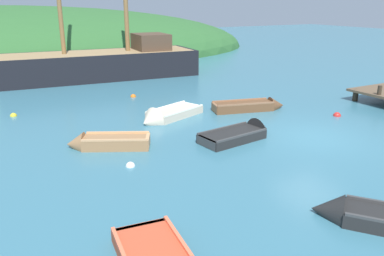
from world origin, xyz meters
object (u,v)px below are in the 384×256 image
at_px(buoy_white, 130,166).
at_px(rowboat_portside, 252,107).
at_px(rowboat_near_dock, 242,135).
at_px(buoy_red, 337,116).
at_px(sailing_ship, 104,68).
at_px(rowboat_outer_right, 166,116).
at_px(rowboat_far, 106,144).
at_px(buoy_yellow, 14,116).
at_px(buoy_orange, 133,97).

bearing_deg(buoy_white, rowboat_portside, 25.72).
distance_m(rowboat_near_dock, buoy_red, 5.61).
height_order(sailing_ship, buoy_white, sailing_ship).
bearing_deg(rowboat_outer_right, rowboat_near_dock, 90.47).
xyz_separation_m(rowboat_outer_right, buoy_red, (7.07, -3.33, -0.11)).
height_order(rowboat_far, buoy_yellow, rowboat_far).
bearing_deg(buoy_orange, rowboat_near_dock, -81.41).
height_order(rowboat_portside, rowboat_outer_right, rowboat_outer_right).
relative_size(rowboat_outer_right, buoy_red, 9.85).
bearing_deg(buoy_yellow, sailing_ship, 48.84).
bearing_deg(buoy_white, buoy_red, 5.00).
bearing_deg(rowboat_far, sailing_ship, -79.49).
bearing_deg(rowboat_portside, rowboat_outer_right, -173.83).
relative_size(rowboat_far, buoy_yellow, 10.23).
distance_m(sailing_ship, rowboat_outer_right, 11.17).
distance_m(rowboat_portside, buoy_white, 8.33).
relative_size(rowboat_near_dock, buoy_yellow, 11.04).
bearing_deg(rowboat_far, rowboat_outer_right, -120.38).
height_order(sailing_ship, buoy_red, sailing_ship).
bearing_deg(buoy_red, buoy_white, -175.00).
distance_m(rowboat_near_dock, buoy_orange, 8.54).
height_order(sailing_ship, rowboat_far, sailing_ship).
xyz_separation_m(buoy_red, buoy_yellow, (-13.02, 7.11, 0.00)).
distance_m(buoy_white, buoy_orange, 9.60).
height_order(rowboat_outer_right, buoy_yellow, rowboat_outer_right).
distance_m(rowboat_far, rowboat_near_dock, 5.14).
relative_size(rowboat_far, buoy_white, 10.11).
bearing_deg(rowboat_portside, sailing_ship, 122.21).
xyz_separation_m(rowboat_near_dock, buoy_yellow, (-7.43, 7.50, -0.11)).
xyz_separation_m(rowboat_near_dock, buoy_orange, (-1.28, 8.44, -0.11)).
xyz_separation_m(sailing_ship, rowboat_far, (-3.92, -13.36, -0.53)).
bearing_deg(rowboat_portside, buoy_white, -139.82).
distance_m(sailing_ship, buoy_orange, 6.46).
xyz_separation_m(rowboat_portside, buoy_orange, (-4.05, 5.35, -0.15)).
relative_size(sailing_ship, rowboat_near_dock, 4.82).
bearing_deg(buoy_orange, rowboat_portside, -52.86).
bearing_deg(rowboat_far, rowboat_near_dock, -170.20).
relative_size(sailing_ship, buoy_orange, 50.92).
relative_size(rowboat_outer_right, buoy_white, 11.61).
relative_size(rowboat_far, rowboat_outer_right, 0.87).
distance_m(rowboat_outer_right, buoy_yellow, 7.06).
bearing_deg(sailing_ship, rowboat_far, 77.97).
distance_m(sailing_ship, rowboat_near_dock, 14.91).
relative_size(rowboat_portside, buoy_yellow, 12.44).
xyz_separation_m(buoy_white, buoy_red, (10.32, 0.90, 0.00)).
relative_size(rowboat_outer_right, buoy_orange, 11.23).
bearing_deg(rowboat_outer_right, rowboat_far, 11.61).
bearing_deg(buoy_orange, buoy_white, -111.08).
relative_size(rowboat_near_dock, buoy_red, 9.26).
xyz_separation_m(rowboat_near_dock, buoy_white, (-4.73, -0.51, -0.11)).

